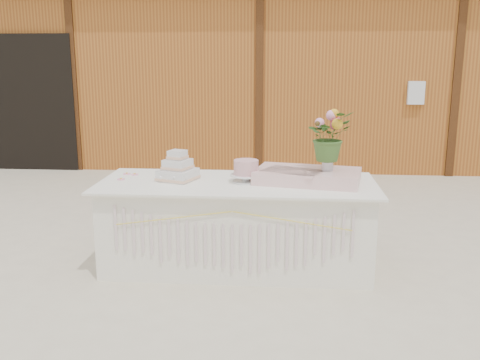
% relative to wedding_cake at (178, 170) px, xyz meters
% --- Properties ---
extents(ground, '(80.00, 80.00, 0.00)m').
position_rel_wedding_cake_xyz_m(ground, '(0.53, -0.04, -0.86)').
color(ground, beige).
rests_on(ground, ground).
extents(barn, '(12.60, 4.60, 3.30)m').
position_rel_wedding_cake_xyz_m(barn, '(0.52, 5.96, 0.82)').
color(barn, '#A16021').
rests_on(barn, ground).
extents(cake_table, '(2.40, 1.00, 0.77)m').
position_rel_wedding_cake_xyz_m(cake_table, '(0.53, -0.04, -0.47)').
color(cake_table, white).
rests_on(cake_table, ground).
extents(wedding_cake, '(0.38, 0.38, 0.27)m').
position_rel_wedding_cake_xyz_m(wedding_cake, '(0.00, 0.00, 0.00)').
color(wedding_cake, silver).
rests_on(wedding_cake, cake_table).
extents(pink_cake_stand, '(0.27, 0.27, 0.20)m').
position_rel_wedding_cake_xyz_m(pink_cake_stand, '(0.60, -0.04, 0.02)').
color(pink_cake_stand, white).
rests_on(pink_cake_stand, cake_table).
extents(satin_runner, '(0.96, 0.67, 0.11)m').
position_rel_wedding_cake_xyz_m(satin_runner, '(1.14, 0.01, -0.03)').
color(satin_runner, beige).
rests_on(satin_runner, cake_table).
extents(flower_vase, '(0.10, 0.10, 0.13)m').
position_rel_wedding_cake_xyz_m(flower_vase, '(1.30, -0.01, 0.09)').
color(flower_vase, silver).
rests_on(flower_vase, satin_runner).
extents(bouquet, '(0.50, 0.50, 0.42)m').
position_rel_wedding_cake_xyz_m(bouquet, '(1.30, -0.01, 0.37)').
color(bouquet, '#395D25').
rests_on(bouquet, flower_vase).
extents(loose_flowers, '(0.19, 0.35, 0.02)m').
position_rel_wedding_cake_xyz_m(loose_flowers, '(-0.46, 0.09, -0.08)').
color(loose_flowers, pink).
rests_on(loose_flowers, cake_table).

